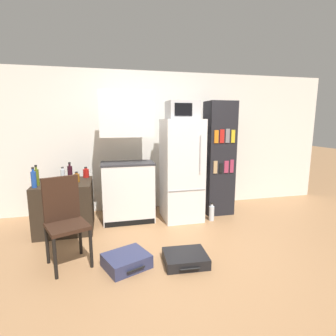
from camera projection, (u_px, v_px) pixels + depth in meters
name	position (u px, v px, depth m)	size (l,w,h in m)	color
ground_plane	(181.00, 261.00, 2.97)	(24.00, 24.00, 0.00)	#A3754C
wall_back	(161.00, 141.00, 4.72)	(6.40, 0.10, 2.40)	white
side_table	(65.00, 206.00, 3.78)	(0.77, 0.71, 0.71)	#2D2319
kitchen_hutch	(127.00, 164.00, 4.02)	(0.80, 0.45, 2.00)	white
refrigerator	(182.00, 170.00, 4.16)	(0.60, 0.63, 1.59)	white
microwave	(182.00, 110.00, 3.99)	(0.46, 0.42, 0.27)	#B7B7BC
bookshelf	(219.00, 159.00, 4.40)	(0.46, 0.40, 1.88)	black
bottle_wine_dark	(70.00, 172.00, 3.89)	(0.07, 0.07, 0.25)	black
bottle_clear_short	(63.00, 173.00, 3.97)	(0.07, 0.07, 0.17)	silver
bottle_olive_oil	(37.00, 177.00, 3.51)	(0.06, 0.06, 0.28)	#566619
bottle_ketchup_red	(86.00, 173.00, 4.03)	(0.09, 0.09, 0.16)	#AD1914
bottle_amber_beer	(77.00, 178.00, 3.72)	(0.08, 0.08, 0.15)	brown
bottle_blue_soda	(34.00, 179.00, 3.40)	(0.06, 0.06, 0.27)	#1E47A3
bowl	(67.00, 183.00, 3.60)	(0.15, 0.15, 0.04)	silver
chair	(64.00, 214.00, 2.86)	(0.52, 0.52, 0.97)	black
suitcase_large_flat	(127.00, 261.00, 2.84)	(0.56, 0.52, 0.14)	navy
suitcase_small_flat	(185.00, 258.00, 2.91)	(0.50, 0.45, 0.12)	black
water_bottle_front	(212.00, 213.00, 4.16)	(0.08, 0.08, 0.30)	silver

